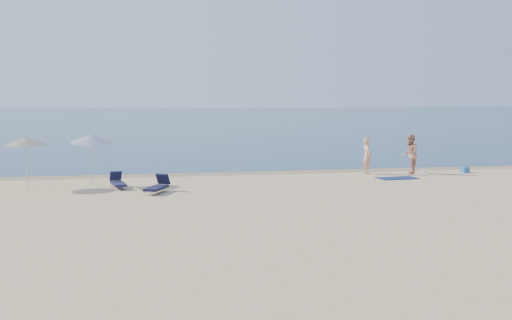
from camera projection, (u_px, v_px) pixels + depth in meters
The scene contains 11 objects.
sea at pixel (181, 118), 111.43m from camera, with size 240.00×160.00×0.01m, color #0D294E.
wet_sand_strip at pixel (298, 172), 32.70m from camera, with size 240.00×1.60×0.00m, color #847254.
person_left at pixel (367, 156), 31.79m from camera, with size 0.66×0.43×1.80m, color tan.
person_right at pixel (410, 154), 31.91m from camera, with size 0.95×0.74×1.95m, color #B2775E.
beach_towel at pixel (397, 178), 30.07m from camera, with size 1.83×1.02×0.03m, color #0F1B4C.
white_bag at pixel (425, 171), 31.78m from camera, with size 0.31×0.26×0.26m, color white.
blue_cooler at pixel (465, 170), 32.36m from camera, with size 0.40×0.29×0.29m, color #1F67AB.
umbrella_near at pixel (92, 139), 27.63m from camera, with size 1.90×1.92×2.34m.
umbrella_far at pixel (26, 141), 26.63m from camera, with size 2.24×2.24×2.26m.
lounger_left at pixel (118, 182), 26.94m from camera, with size 0.77×1.58×0.67m.
lounger_right at pixel (157, 186), 25.65m from camera, with size 1.17×1.70×0.72m.
Camera 1 is at (-8.25, -12.08, 3.91)m, focal length 45.00 mm.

